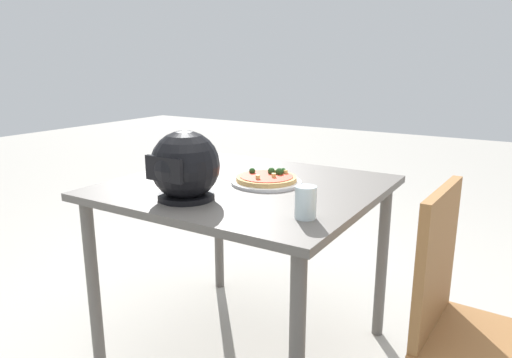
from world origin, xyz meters
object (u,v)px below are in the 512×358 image
motorcycle_helmet (185,167)px  dining_table (246,205)px  drinking_glass (306,202)px  pizza (267,178)px  chair_side (464,319)px

motorcycle_helmet → dining_table: bearing=-102.9°
motorcycle_helmet → drinking_glass: motorcycle_helmet is taller
motorcycle_helmet → drinking_glass: (-0.47, -0.03, -0.07)m
pizza → drinking_glass: drinking_glass is taller
pizza → motorcycle_helmet: motorcycle_helmet is taller
dining_table → chair_side: (-0.88, 0.15, -0.18)m
pizza → drinking_glass: 0.46m
motorcycle_helmet → chair_side: 1.04m
motorcycle_helmet → drinking_glass: size_ratio=2.39×
drinking_glass → chair_side: bearing=-167.4°
motorcycle_helmet → drinking_glass: bearing=-175.9°
dining_table → chair_side: chair_side is taller
dining_table → chair_side: bearing=170.1°
drinking_glass → chair_side: (-0.48, -0.11, -0.32)m
dining_table → motorcycle_helmet: 0.37m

